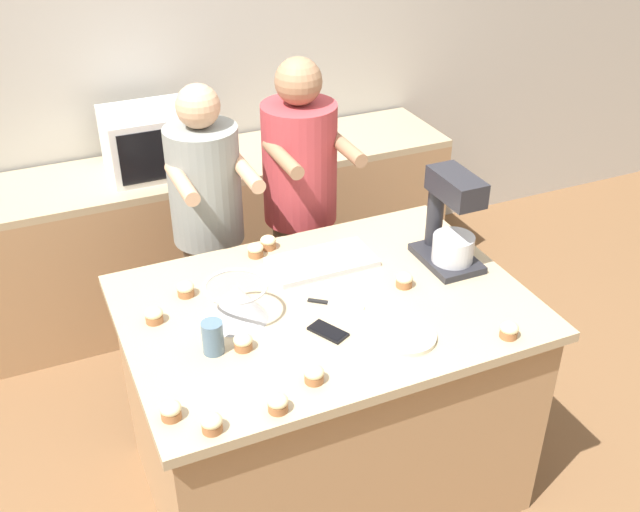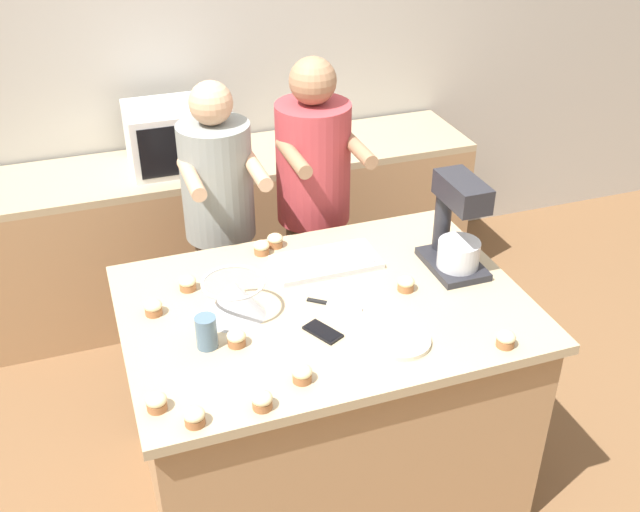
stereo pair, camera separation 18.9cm
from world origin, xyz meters
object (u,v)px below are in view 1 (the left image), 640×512
object	(u,v)px
cupcake_7	(154,315)
cupcake_8	(278,403)
cupcake_2	(314,374)
cupcake_4	(509,330)
cupcake_0	(404,280)
cupcake_6	(268,242)
cupcake_10	(243,342)
drinking_glass	(213,337)
mixing_bowl	(237,301)
person_right	(301,218)
small_plate	(407,337)
microwave_oven	(150,141)
cupcake_3	(212,423)
person_left	(210,242)
stand_mixer	(450,225)
cupcake_9	(256,250)
baking_tray	(322,261)
knife	(332,303)
cupcake_5	(171,411)
cupcake_1	(185,289)

from	to	relation	value
cupcake_7	cupcake_8	xyz separation A→B (m)	(0.25, -0.62, 0.00)
cupcake_2	cupcake_4	size ratio (longest dim) A/B	1.00
cupcake_8	cupcake_4	bearing A→B (deg)	1.28
cupcake_0	cupcake_8	bearing A→B (deg)	-147.24
cupcake_6	cupcake_10	size ratio (longest dim) A/B	1.00
drinking_glass	cupcake_0	world-z (taller)	drinking_glass
mixing_bowl	cupcake_2	xyz separation A→B (m)	(0.12, -0.44, -0.05)
cupcake_6	person_right	bearing A→B (deg)	49.74
mixing_bowl	cupcake_8	distance (m)	0.52
small_plate	microwave_oven	bearing A→B (deg)	103.94
cupcake_0	cupcake_7	distance (m)	0.97
cupcake_3	cupcake_10	size ratio (longest dim) A/B	1.00
person_left	person_right	bearing A→B (deg)	0.08
stand_mixer	cupcake_9	bearing A→B (deg)	152.89
person_left	cupcake_8	world-z (taller)	person_left
baking_tray	cupcake_2	xyz separation A→B (m)	(-0.32, -0.66, 0.01)
cupcake_2	small_plate	bearing A→B (deg)	10.94
drinking_glass	cupcake_2	xyz separation A→B (m)	(0.26, -0.29, -0.03)
baking_tray	cupcake_6	world-z (taller)	cupcake_6
cupcake_8	drinking_glass	bearing A→B (deg)	105.04
microwave_oven	cupcake_9	bearing A→B (deg)	-81.54
knife	cupcake_8	xyz separation A→B (m)	(-0.40, -0.46, 0.03)
cupcake_6	cupcake_0	bearing A→B (deg)	-51.76
mixing_bowl	person_left	bearing A→B (deg)	81.43
cupcake_3	cupcake_6	bearing A→B (deg)	60.53
cupcake_5	cupcake_7	distance (m)	0.52
cupcake_3	cupcake_9	distance (m)	1.02
cupcake_10	cupcake_4	bearing A→B (deg)	-19.70
cupcake_7	cupcake_9	bearing A→B (deg)	30.07
microwave_oven	cupcake_1	world-z (taller)	microwave_oven
baking_tray	microwave_oven	size ratio (longest dim) A/B	0.93
person_left	microwave_oven	world-z (taller)	person_left
small_plate	cupcake_5	world-z (taller)	cupcake_5
baking_tray	cupcake_2	bearing A→B (deg)	-116.02
microwave_oven	cupcake_3	bearing A→B (deg)	-98.08
cupcake_0	cupcake_4	world-z (taller)	same
small_plate	cupcake_8	world-z (taller)	cupcake_8
drinking_glass	cupcake_0	xyz separation A→B (m)	(0.81, 0.09, -0.03)
cupcake_4	cupcake_9	size ratio (longest dim) A/B	1.00
knife	cupcake_10	distance (m)	0.42
mixing_bowl	drinking_glass	distance (m)	0.20
stand_mixer	small_plate	xyz separation A→B (m)	(-0.41, -0.39, -0.17)
drinking_glass	knife	size ratio (longest dim) A/B	0.67
person_right	mixing_bowl	bearing A→B (deg)	-126.46
cupcake_9	cupcake_3	bearing A→B (deg)	-117.07
stand_mixer	knife	xyz separation A→B (m)	(-0.57, -0.09, -0.17)
person_right	cupcake_0	world-z (taller)	person_right
cupcake_9	drinking_glass	bearing A→B (deg)	-122.66
microwave_oven	cupcake_8	size ratio (longest dim) A/B	6.92
cupcake_6	baking_tray	bearing A→B (deg)	-53.40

